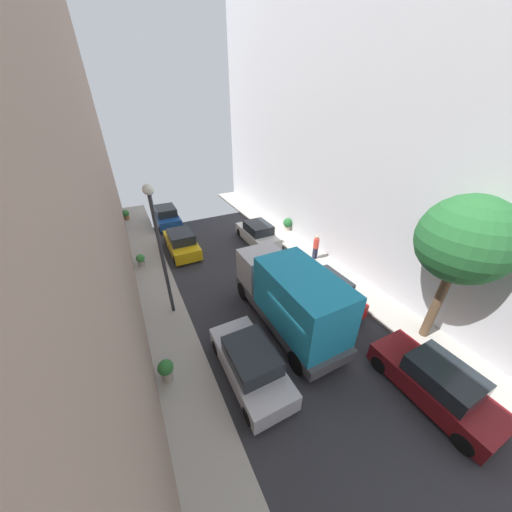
{
  "coord_description": "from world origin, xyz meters",
  "views": [
    {
      "loc": [
        -5.43,
        -6.09,
        9.12
      ],
      "look_at": [
        1.26,
        7.01,
        0.5
      ],
      "focal_mm": 18.33,
      "sensor_mm": 36.0,
      "label": 1
    }
  ],
  "objects": [
    {
      "name": "potted_plant_0",
      "position": [
        5.79,
        10.2,
        0.69
      ],
      "size": [
        0.76,
        0.76,
        0.99
      ],
      "color": "#B2A899",
      "rests_on": "sidewalk_right"
    },
    {
      "name": "delivery_truck",
      "position": [
        0.0,
        1.28,
        1.79
      ],
      "size": [
        2.26,
        6.6,
        3.38
      ],
      "color": "#4C4C51",
      "rests_on": "ground"
    },
    {
      "name": "parked_car_right_2",
      "position": [
        2.7,
        1.9,
        0.72
      ],
      "size": [
        1.78,
        4.2,
        1.57
      ],
      "color": "red",
      "rests_on": "ground"
    },
    {
      "name": "sidewalk_left",
      "position": [
        -5.0,
        0.0,
        0.07
      ],
      "size": [
        2.0,
        44.0,
        0.15
      ],
      "primitive_type": "cube",
      "color": "#A8A399",
      "rests_on": "ground"
    },
    {
      "name": "ground",
      "position": [
        0.0,
        0.0,
        0.0
      ],
      "size": [
        32.0,
        32.0,
        0.0
      ],
      "primitive_type": "plane",
      "color": "#2D2D33"
    },
    {
      "name": "potted_plant_4",
      "position": [
        -5.5,
        9.85,
        0.56
      ],
      "size": [
        0.52,
        0.52,
        0.77
      ],
      "color": "#B2A899",
      "rests_on": "sidewalk_left"
    },
    {
      "name": "street_tree_1",
      "position": [
        5.07,
        -2.06,
        4.86
      ],
      "size": [
        3.27,
        3.27,
        6.38
      ],
      "color": "brown",
      "rests_on": "sidewalk_right"
    },
    {
      "name": "parked_car_right_3",
      "position": [
        2.7,
        9.57,
        0.72
      ],
      "size": [
        1.78,
        4.2,
        1.57
      ],
      "color": "white",
      "rests_on": "ground"
    },
    {
      "name": "parked_car_left_1",
      "position": [
        -2.7,
        -0.28,
        0.72
      ],
      "size": [
        1.78,
        4.2,
        1.57
      ],
      "color": "silver",
      "rests_on": "ground"
    },
    {
      "name": "potted_plant_1",
      "position": [
        -5.57,
        0.9,
        0.68
      ],
      "size": [
        0.57,
        0.57,
        0.93
      ],
      "color": "#B2A899",
      "rests_on": "sidewalk_left"
    },
    {
      "name": "parked_car_right_1",
      "position": [
        2.7,
        -3.93,
        0.72
      ],
      "size": [
        1.78,
        4.2,
        1.57
      ],
      "color": "maroon",
      "rests_on": "ground"
    },
    {
      "name": "parked_car_left_2",
      "position": [
        -2.7,
        10.69,
        0.72
      ],
      "size": [
        1.78,
        4.2,
        1.57
      ],
      "color": "gold",
      "rests_on": "ground"
    },
    {
      "name": "lamp_post",
      "position": [
        -4.6,
        4.64,
        4.24
      ],
      "size": [
        0.44,
        0.44,
        6.33
      ],
      "color": "#333338",
      "rests_on": "sidewalk_left"
    },
    {
      "name": "sidewalk_right",
      "position": [
        5.0,
        0.0,
        0.07
      ],
      "size": [
        2.0,
        44.0,
        0.15
      ],
      "primitive_type": "cube",
      "color": "#A8A399",
      "rests_on": "ground"
    },
    {
      "name": "potted_plant_2",
      "position": [
        -5.78,
        18.6,
        0.63
      ],
      "size": [
        0.59,
        0.59,
        0.86
      ],
      "color": "brown",
      "rests_on": "sidewalk_left"
    },
    {
      "name": "pedestrian",
      "position": [
        4.85,
        5.47,
        1.07
      ],
      "size": [
        0.4,
        0.36,
        1.72
      ],
      "color": "#2D334C",
      "rests_on": "sidewalk_right"
    },
    {
      "name": "parked_car_left_3",
      "position": [
        -2.7,
        16.24,
        0.72
      ],
      "size": [
        1.78,
        4.2,
        1.57
      ],
      "color": "#194799",
      "rests_on": "ground"
    }
  ]
}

